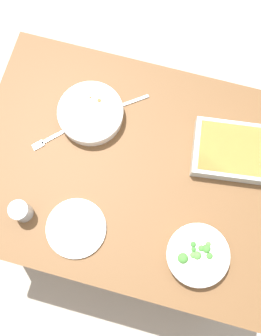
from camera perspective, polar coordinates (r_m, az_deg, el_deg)
ground_plane at (r=2.22m, az=0.00°, el=-4.83°), size 6.00×6.00×0.00m
dining_table at (r=1.58m, az=0.00°, el=-0.82°), size 1.20×0.90×0.74m
stew_bowl at (r=1.54m, az=-5.78°, el=7.88°), size 0.25×0.25×0.06m
broccoli_bowl at (r=1.44m, az=9.66°, el=-12.31°), size 0.22×0.22×0.07m
baking_dish at (r=1.53m, az=14.65°, el=2.42°), size 0.33×0.26×0.06m
drink_cup at (r=1.48m, az=-15.54°, el=-6.07°), size 0.07×0.07×0.08m
side_plate at (r=1.46m, az=-7.87°, el=-8.64°), size 0.22×0.22×0.01m
spoon_by_stew at (r=1.58m, az=-1.25°, el=9.09°), size 0.15×0.12×0.01m
fork_on_table at (r=1.56m, az=-11.55°, el=4.18°), size 0.14×0.14×0.01m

